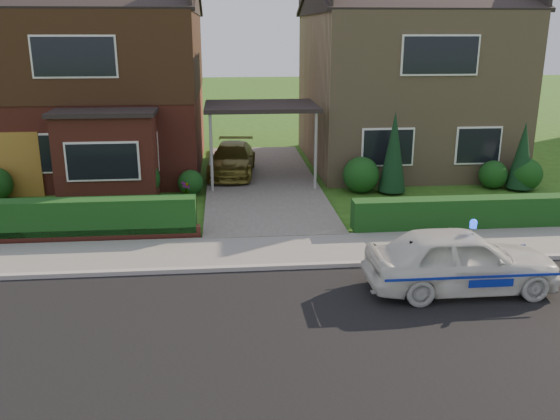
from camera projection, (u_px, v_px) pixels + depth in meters
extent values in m
plane|color=#2A5115|center=(302.00, 336.00, 10.49)|extent=(120.00, 120.00, 0.00)
cube|color=black|center=(302.00, 336.00, 10.49)|extent=(60.00, 6.00, 0.02)
cube|color=#9E9993|center=(284.00, 267.00, 13.38)|extent=(60.00, 0.16, 0.12)
cube|color=slate|center=(280.00, 251.00, 14.38)|extent=(60.00, 2.00, 0.10)
cube|color=#666059|center=(261.00, 181.00, 20.95)|extent=(3.80, 12.00, 0.12)
cube|color=brown|center=(103.00, 93.00, 22.45)|extent=(7.20, 8.00, 5.80)
cube|color=white|center=(33.00, 154.00, 18.92)|extent=(1.80, 0.08, 1.30)
cube|color=white|center=(134.00, 152.00, 19.21)|extent=(1.60, 0.08, 1.30)
cube|color=white|center=(74.00, 57.00, 18.19)|extent=(2.60, 0.08, 1.30)
cube|color=black|center=(100.00, 53.00, 22.03)|extent=(7.26, 8.06, 2.90)
cube|color=brown|center=(107.00, 158.00, 18.51)|extent=(3.00, 1.40, 2.70)
cube|color=black|center=(103.00, 112.00, 18.09)|extent=(3.20, 1.60, 0.14)
cube|color=#917959|center=(402.00, 90.00, 23.50)|extent=(7.20, 8.00, 5.80)
cube|color=white|center=(388.00, 147.00, 19.97)|extent=(1.80, 0.08, 1.30)
cube|color=white|center=(478.00, 145.00, 20.25)|extent=(1.60, 0.08, 1.30)
cube|color=white|center=(440.00, 55.00, 19.24)|extent=(2.60, 0.08, 1.30)
cube|color=black|center=(261.00, 106.00, 20.18)|extent=(3.80, 3.00, 0.14)
cylinder|color=gray|center=(211.00, 154.00, 19.09)|extent=(0.10, 0.10, 2.70)
cylinder|color=gray|center=(316.00, 152.00, 19.39)|extent=(0.10, 0.10, 2.70)
cube|color=brown|center=(6.00, 165.00, 18.92)|extent=(2.20, 0.10, 2.10)
cube|color=brown|center=(47.00, 237.00, 14.96)|extent=(7.70, 0.25, 0.36)
cube|color=#133C15|center=(50.00, 241.00, 15.16)|extent=(7.50, 0.55, 0.90)
cube|color=#133C15|center=(487.00, 229.00, 16.11)|extent=(7.50, 0.55, 0.80)
sphere|color=#133C15|center=(139.00, 179.00, 18.79)|extent=(1.32, 1.32, 1.32)
sphere|color=#133C15|center=(191.00, 183.00, 19.29)|extent=(0.84, 0.84, 0.84)
sphere|color=#133C15|center=(361.00, 175.00, 19.56)|extent=(1.20, 1.20, 1.20)
sphere|color=#133C15|center=(493.00, 175.00, 20.10)|extent=(0.96, 0.96, 0.96)
sphere|color=#133C15|center=(526.00, 174.00, 19.89)|extent=(1.08, 1.08, 1.08)
cone|color=black|center=(393.00, 155.00, 19.25)|extent=(0.90, 0.90, 2.60)
cone|color=black|center=(522.00, 158.00, 19.71)|extent=(0.90, 0.90, 2.20)
imported|color=silver|center=(461.00, 260.00, 12.13)|extent=(1.60, 3.93, 1.33)
sphere|color=#193FF2|center=(473.00, 226.00, 11.93)|extent=(0.17, 0.17, 0.17)
cube|color=navy|center=(476.00, 278.00, 11.39)|extent=(3.60, 0.01, 0.05)
cube|color=navy|center=(446.00, 249.00, 12.90)|extent=(3.60, 0.01, 0.05)
ellipsoid|color=black|center=(411.00, 252.00, 11.86)|extent=(0.22, 0.17, 0.21)
sphere|color=white|center=(413.00, 253.00, 11.80)|extent=(0.11, 0.11, 0.11)
sphere|color=black|center=(413.00, 245.00, 11.80)|extent=(0.13, 0.13, 0.13)
cone|color=black|center=(410.00, 242.00, 11.79)|extent=(0.04, 0.04, 0.05)
cone|color=black|center=(415.00, 242.00, 11.79)|extent=(0.04, 0.04, 0.05)
imported|color=olive|center=(232.00, 159.00, 21.55)|extent=(1.94, 3.97, 1.11)
imported|color=gray|center=(186.00, 193.00, 18.34)|extent=(0.47, 0.47, 0.68)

